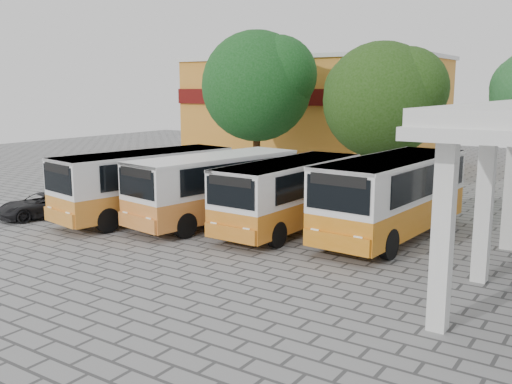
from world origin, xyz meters
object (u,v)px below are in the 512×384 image
Objects in this scene: bus_centre_right at (290,191)px; bus_centre_left at (215,184)px; bus_far_right at (393,192)px; bus_far_left at (145,180)px; parked_car at (42,205)px.

bus_centre_left is at bearing -167.27° from bus_centre_right.
bus_far_right reaches higher than bus_centre_left.
bus_far_left is 1.02× the size of bus_centre_left.
bus_far_left is at bearing 46.38° from parked_car.
bus_far_right is 15.71m from parked_car.
bus_far_right is at bearing 35.71° from parked_car.
parked_car is at bearing -156.79° from bus_centre_right.
bus_centre_right is (6.56, 1.72, -0.07)m from bus_far_left.
bus_far_right is at bearing 26.09° from bus_far_left.
parked_car is (-14.69, -5.40, -1.29)m from bus_far_right.
bus_far_right is at bearing 18.63° from bus_centre_right.
bus_far_left is 4.98m from parked_car.
bus_far_left is 0.97× the size of bus_far_right.
bus_centre_right is 0.90× the size of bus_far_right.
bus_centre_left reaches higher than bus_centre_right.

